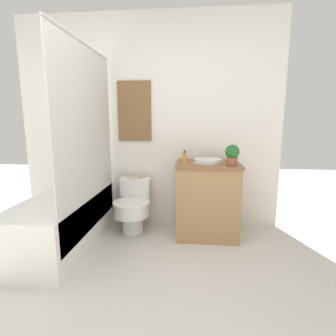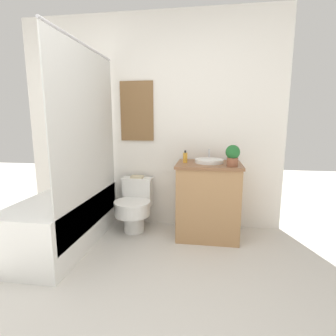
% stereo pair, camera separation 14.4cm
% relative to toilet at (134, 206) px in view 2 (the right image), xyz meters
% --- Properties ---
extents(wall_back, '(3.13, 0.07, 2.50)m').
position_rel_toilet_xyz_m(wall_back, '(0.13, 0.30, 0.95)').
color(wall_back, white).
rests_on(wall_back, ground_plane).
extents(shower_area, '(0.62, 1.42, 1.98)m').
position_rel_toilet_xyz_m(shower_area, '(-0.61, -0.44, 0.01)').
color(shower_area, white).
rests_on(shower_area, ground_plane).
extents(toilet, '(0.41, 0.52, 0.60)m').
position_rel_toilet_xyz_m(toilet, '(0.00, 0.00, 0.00)').
color(toilet, white).
rests_on(toilet, ground_plane).
extents(vanity, '(0.69, 0.55, 0.83)m').
position_rel_toilet_xyz_m(vanity, '(0.85, -0.01, 0.11)').
color(vanity, '#AD7F51').
rests_on(vanity, ground_plane).
extents(sink, '(0.31, 0.34, 0.13)m').
position_rel_toilet_xyz_m(sink, '(0.85, 0.01, 0.55)').
color(sink, white).
rests_on(sink, vanity).
extents(soap_bottle, '(0.05, 0.05, 0.13)m').
position_rel_toilet_xyz_m(soap_bottle, '(0.59, -0.01, 0.58)').
color(soap_bottle, gold).
rests_on(soap_bottle, vanity).
extents(potted_plant, '(0.14, 0.14, 0.21)m').
position_rel_toilet_xyz_m(potted_plant, '(1.08, -0.17, 0.64)').
color(potted_plant, brown).
rests_on(potted_plant, vanity).
extents(book_on_tank, '(0.15, 0.11, 0.02)m').
position_rel_toilet_xyz_m(book_on_tank, '(-0.00, 0.15, 0.31)').
color(book_on_tank, beige).
rests_on(book_on_tank, toilet).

